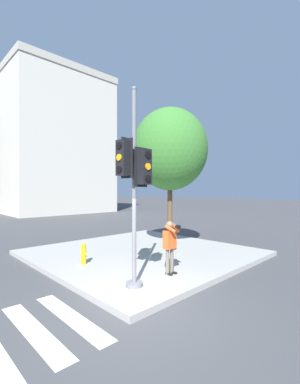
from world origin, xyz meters
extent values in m
plane|color=#424244|center=(0.00, 0.00, 0.00)|extent=(160.00, 160.00, 0.00)
cube|color=#9E9B96|center=(3.50, 3.50, 0.08)|extent=(8.00, 8.00, 0.17)
cube|color=silver|center=(-1.20, 0.64, 0.00)|extent=(0.40, 2.84, 0.01)
cube|color=silver|center=(-1.97, 0.64, 0.00)|extent=(0.40, 2.84, 0.01)
cylinder|color=slate|center=(0.63, 0.68, 0.23)|extent=(0.45, 0.45, 0.12)
cylinder|color=slate|center=(0.63, 0.68, 2.83)|extent=(0.12, 0.12, 5.09)
sphere|color=slate|center=(0.63, 0.68, 5.41)|extent=(0.13, 0.13, 0.13)
cylinder|color=slate|center=(0.63, 0.85, 3.64)|extent=(0.05, 0.22, 0.05)
cube|color=black|center=(0.62, 1.08, 3.64)|extent=(0.30, 0.25, 0.90)
cube|color=black|center=(0.62, 0.95, 3.64)|extent=(0.42, 0.03, 1.02)
cylinder|color=black|center=(0.62, 1.22, 3.94)|extent=(0.17, 0.03, 0.17)
cylinder|color=orange|center=(0.62, 1.22, 3.64)|extent=(0.17, 0.03, 0.17)
cylinder|color=black|center=(0.62, 1.22, 3.34)|extent=(0.17, 0.03, 0.17)
cylinder|color=slate|center=(0.63, 0.51, 3.32)|extent=(0.05, 0.22, 0.05)
cube|color=black|center=(0.63, 0.28, 3.32)|extent=(0.30, 0.24, 0.90)
cube|color=black|center=(0.63, 0.41, 3.32)|extent=(0.42, 0.03, 1.02)
cylinder|color=black|center=(0.63, 0.15, 3.62)|extent=(0.17, 0.03, 0.17)
cylinder|color=orange|center=(0.63, 0.15, 3.32)|extent=(0.17, 0.03, 0.17)
cylinder|color=black|center=(0.63, 0.15, 3.02)|extent=(0.17, 0.03, 0.17)
cylinder|color=slate|center=(0.46, 0.67, 3.54)|extent=(0.23, 0.07, 0.05)
cube|color=black|center=(0.23, 0.65, 3.54)|extent=(0.26, 0.32, 0.90)
cube|color=black|center=(0.36, 0.66, 3.54)|extent=(0.06, 0.42, 1.02)
cylinder|color=black|center=(0.09, 0.64, 3.84)|extent=(0.04, 0.17, 0.17)
cylinder|color=orange|center=(0.09, 0.64, 3.54)|extent=(0.04, 0.17, 0.17)
cylinder|color=black|center=(0.09, 0.64, 3.24)|extent=(0.04, 0.17, 0.17)
cube|color=black|center=(1.99, 0.65, 0.19)|extent=(0.09, 0.24, 0.05)
cube|color=black|center=(2.19, 0.65, 0.19)|extent=(0.09, 0.24, 0.05)
cylinder|color=#6B6051|center=(1.99, 0.71, 0.56)|extent=(0.11, 0.11, 0.78)
cylinder|color=#6B6051|center=(2.19, 0.71, 0.56)|extent=(0.11, 0.11, 0.78)
cube|color=#E55623|center=(2.09, 0.71, 1.22)|extent=(0.40, 0.22, 0.55)
sphere|color=#8C664C|center=(2.09, 0.71, 1.67)|extent=(0.22, 0.22, 0.22)
cube|color=black|center=(2.09, 0.40, 1.65)|extent=(0.12, 0.10, 0.09)
cylinder|color=black|center=(2.09, 0.33, 1.65)|extent=(0.06, 0.08, 0.06)
cylinder|color=#E55623|center=(1.95, 0.57, 1.57)|extent=(0.23, 0.35, 0.23)
cylinder|color=#E55623|center=(2.22, 0.57, 1.57)|extent=(0.23, 0.35, 0.23)
cube|color=#B7B2A8|center=(2.37, 0.73, 0.99)|extent=(0.10, 0.20, 0.26)
cylinder|color=brown|center=(4.76, 3.05, 1.78)|extent=(0.22, 0.22, 3.22)
ellipsoid|color=#38752D|center=(4.76, 3.05, 4.55)|extent=(3.31, 3.31, 3.64)
cylinder|color=yellow|center=(0.74, 3.49, 0.46)|extent=(0.18, 0.18, 0.59)
sphere|color=yellow|center=(0.74, 3.49, 0.82)|extent=(0.17, 0.17, 0.17)
cylinder|color=yellow|center=(0.74, 3.37, 0.53)|extent=(0.08, 0.06, 0.08)
cube|color=beige|center=(10.36, 26.34, 8.21)|extent=(11.83, 8.16, 16.42)
cube|color=#B2AD9E|center=(10.36, 26.34, 16.82)|extent=(12.03, 8.36, 0.80)
camera|label=1|loc=(-3.81, -4.48, 2.71)|focal=24.00mm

